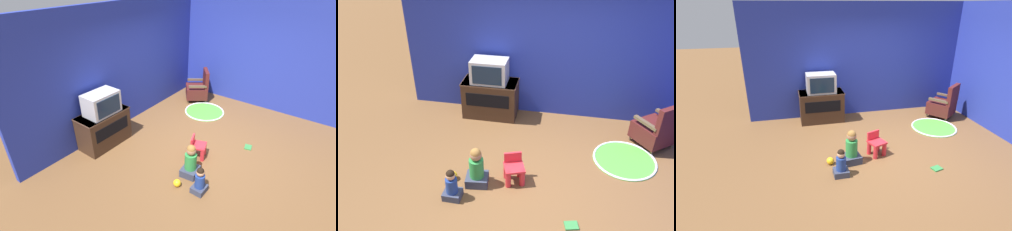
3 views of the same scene
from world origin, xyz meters
TOP-DOWN VIEW (x-y plane):
  - ground_plane at (0.00, 0.00)m, footprint 30.00×30.00m
  - wall_back at (-0.19, 2.12)m, footprint 5.62×0.12m
  - wall_right at (2.56, -0.41)m, footprint 0.12×5.18m
  - tv_cabinet at (-1.23, 1.77)m, footprint 1.09×0.56m
  - television at (-1.23, 1.74)m, footprint 0.69×0.46m
  - black_armchair at (1.86, 1.29)m, footprint 0.82×0.82m
  - yellow_kid_chair at (-0.43, -0.09)m, footprint 0.38×0.37m
  - play_mat at (1.32, 0.75)m, footprint 1.05×1.05m
  - child_watching_left at (-0.97, -0.26)m, footprint 0.37×0.33m
  - child_watching_center at (-1.25, -0.62)m, footprint 0.26×0.23m
  - toy_ball at (-1.37, -0.24)m, footprint 0.14×0.14m
  - book at (0.47, -0.81)m, footprint 0.21×0.18m

SIDE VIEW (x-z plane):
  - ground_plane at x=0.00m, z-range 0.00..0.00m
  - play_mat at x=1.32m, z-range -0.01..0.03m
  - book at x=0.47m, z-range 0.00..0.02m
  - toy_ball at x=-1.37m, z-range 0.00..0.14m
  - yellow_kid_chair at x=-0.43m, z-range -0.02..0.43m
  - child_watching_center at x=-1.25m, z-range -0.03..0.48m
  - child_watching_left at x=-0.97m, z-range -0.04..0.61m
  - black_armchair at x=1.86m, z-range -0.11..0.79m
  - tv_cabinet at x=-1.23m, z-range 0.01..0.77m
  - television at x=-1.23m, z-range 0.76..1.22m
  - wall_back at x=-0.19m, z-range 0.00..2.80m
  - wall_right at x=2.56m, z-range 0.00..2.80m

